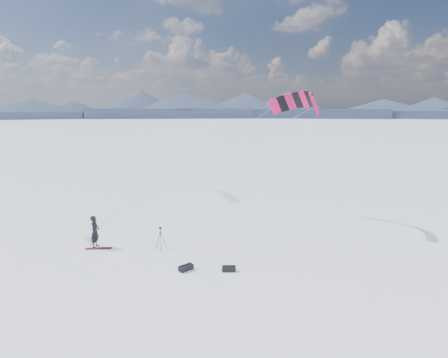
{
  "coord_description": "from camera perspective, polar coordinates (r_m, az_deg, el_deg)",
  "views": [
    {
      "loc": [
        1.92,
        -20.42,
        8.23
      ],
      "look_at": [
        4.73,
        3.83,
        3.6
      ],
      "focal_mm": 30.0,
      "sensor_mm": 36.0,
      "label": 1
    }
  ],
  "objects": [
    {
      "name": "ground",
      "position": [
        22.11,
        -11.34,
        -11.33
      ],
      "size": [
        1800.0,
        1800.0,
        0.0
      ],
      "primitive_type": "plane",
      "color": "white"
    },
    {
      "name": "snowkiter",
      "position": [
        24.16,
        -18.92,
        -9.78
      ],
      "size": [
        0.58,
        0.78,
        1.95
      ],
      "primitive_type": "imported",
      "rotation": [
        0.0,
        0.0,
        1.4
      ],
      "color": "black",
      "rests_on": "ground"
    },
    {
      "name": "gear_bag_b",
      "position": [
        19.71,
        0.75,
        -13.49
      ],
      "size": [
        0.74,
        0.42,
        0.32
      ],
      "rotation": [
        0.0,
        0.0,
        -0.11
      ],
      "color": "black",
      "rests_on": "ground"
    },
    {
      "name": "gear_bag_a",
      "position": [
        19.89,
        -5.83,
        -13.29
      ],
      "size": [
        0.82,
        0.72,
        0.34
      ],
      "rotation": [
        0.0,
        0.0,
        0.61
      ],
      "color": "black",
      "rests_on": "ground"
    },
    {
      "name": "snow_tracks",
      "position": [
        22.44,
        -16.46,
        -11.21
      ],
      "size": [
        13.93,
        9.84,
        0.01
      ],
      "color": "silver",
      "rests_on": "ground"
    },
    {
      "name": "tripod",
      "position": [
        22.55,
        -9.66,
        -8.41
      ],
      "size": [
        0.67,
        0.6,
        1.38
      ],
      "rotation": [
        0.0,
        0.0,
        0.47
      ],
      "color": "black",
      "rests_on": "ground"
    },
    {
      "name": "snowboard",
      "position": [
        23.83,
        -18.56,
        -9.99
      ],
      "size": [
        1.55,
        0.36,
        0.04
      ],
      "primitive_type": "cube",
      "rotation": [
        0.0,
        0.0,
        -0.05
      ],
      "color": "maroon",
      "rests_on": "ground"
    },
    {
      "name": "power_kite",
      "position": [
        27.53,
        11.22,
        11.26
      ],
      "size": [
        14.81,
        6.79,
        8.28
      ],
      "color": "#CE0D4B",
      "rests_on": "ground"
    },
    {
      "name": "horizon_hills",
      "position": [
        20.94,
        -11.74,
        -1.09
      ],
      "size": [
        704.0,
        704.0,
        9.46
      ],
      "color": "#1E2A3D",
      "rests_on": "ground"
    }
  ]
}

